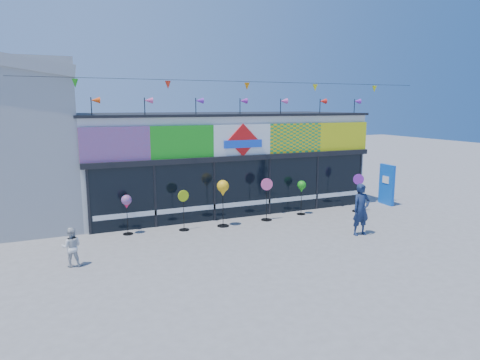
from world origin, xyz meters
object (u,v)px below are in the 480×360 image
adult_man (361,210)px  child (72,247)px  spinner_5 (358,192)px  spinner_0 (127,203)px  spinner_2 (223,189)px  spinner_4 (302,187)px  spinner_1 (184,209)px  blue_sign (387,184)px  spinner_3 (267,198)px

adult_man → child: size_ratio=1.61×
spinner_5 → spinner_0: bearing=176.5°
spinner_0 → spinner_2: bearing=-6.5°
spinner_4 → spinner_2: bearing=-174.4°
spinner_1 → spinner_4: bearing=2.9°
spinner_5 → adult_man: 3.40m
blue_sign → child: blue_sign is taller
spinner_4 → spinner_3: bearing=-172.2°
spinner_1 → spinner_5: size_ratio=0.91×
adult_man → child: adult_man is taller
adult_man → spinner_0: bearing=158.0°
adult_man → child: 9.32m
spinner_0 → spinner_4: (6.99, -0.04, 0.01)m
blue_sign → spinner_0: blue_sign is taller
blue_sign → spinner_3: bearing=-174.5°
spinner_2 → adult_man: bearing=-36.1°
spinner_1 → adult_man: bearing=-28.8°
blue_sign → spinner_2: (-8.08, -0.39, 0.48)m
spinner_0 → spinner_1: bearing=-8.8°
spinner_5 → child: (-11.32, -1.86, -0.29)m
spinner_0 → spinner_1: size_ratio=0.95×
spinner_2 → spinner_5: spinner_2 is taller
child → spinner_5: bearing=-159.0°
spinner_2 → spinner_3: size_ratio=1.05×
blue_sign → adult_man: 5.26m
spinner_2 → spinner_5: size_ratio=1.08×
blue_sign → child: bearing=-166.7°
blue_sign → spinner_1: bearing=-175.2°
blue_sign → spinner_5: 2.14m
spinner_3 → spinner_4: size_ratio=1.18×
spinner_1 → spinner_4: 5.07m
spinner_3 → spinner_4: 1.75m
spinner_1 → spinner_4: (5.05, 0.26, 0.35)m
spinner_0 → child: (-1.90, -2.44, -0.56)m
spinner_4 → child: spinner_4 is taller
blue_sign → spinner_4: size_ratio=1.29×
blue_sign → adult_man: (-4.11, -3.28, -0.01)m
spinner_4 → child: 9.22m
spinner_5 → adult_man: bearing=-127.1°
adult_man → spinner_3: bearing=127.0°
spinner_0 → spinner_5: (9.42, -0.57, -0.27)m
blue_sign → spinner_3: (-6.21, -0.27, -0.04)m
spinner_1 → spinner_2: 1.60m
blue_sign → adult_man: size_ratio=1.01×
spinner_0 → spinner_2: (3.41, -0.39, 0.27)m
blue_sign → spinner_4: bearing=-176.5°
spinner_3 → child: bearing=-163.2°
spinner_4 → child: size_ratio=1.27×
spinner_3 → spinner_5: 4.16m
spinner_3 → child: (-7.17, -2.16, -0.32)m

